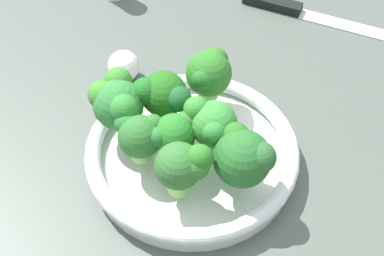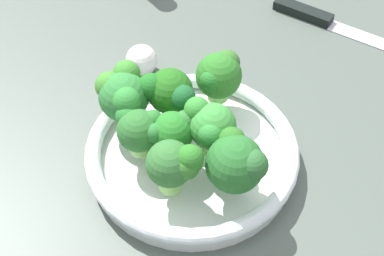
{
  "view_description": "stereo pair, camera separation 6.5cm",
  "coord_description": "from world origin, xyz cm",
  "px_view_note": "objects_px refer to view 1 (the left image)",
  "views": [
    {
      "loc": [
        -41.92,
        -17.11,
        54.98
      ],
      "look_at": [
        -3.16,
        1.49,
        6.51
      ],
      "focal_mm": 52.45,
      "sensor_mm": 36.0,
      "label": 1
    },
    {
      "loc": [
        -38.69,
        -22.72,
        54.98
      ],
      "look_at": [
        -3.16,
        1.49,
        6.51
      ],
      "focal_mm": 52.45,
      "sensor_mm": 36.0,
      "label": 2
    }
  ],
  "objects_px": {
    "broccoli_floret_1": "(209,73)",
    "broccoli_floret_4": "(174,135)",
    "broccoli_floret_0": "(163,95)",
    "broccoli_floret_3": "(187,167)",
    "bowl": "(192,154)",
    "broccoli_floret_5": "(139,135)",
    "broccoli_floret_2": "(244,157)",
    "broccoli_floret_6": "(117,102)",
    "broccoli_floret_7": "(212,124)",
    "garlic_bulb": "(124,66)",
    "knife": "(301,11)"
  },
  "relations": [
    {
      "from": "broccoli_floret_5",
      "to": "garlic_bulb",
      "type": "relative_size",
      "value": 1.36
    },
    {
      "from": "broccoli_floret_4",
      "to": "knife",
      "type": "relative_size",
      "value": 0.23
    },
    {
      "from": "broccoli_floret_1",
      "to": "broccoli_floret_7",
      "type": "xyz_separation_m",
      "value": [
        -0.08,
        -0.04,
        0.01
      ]
    },
    {
      "from": "broccoli_floret_4",
      "to": "broccoli_floret_5",
      "type": "relative_size",
      "value": 1.01
    },
    {
      "from": "bowl",
      "to": "broccoli_floret_3",
      "type": "distance_m",
      "value": 0.09
    },
    {
      "from": "broccoli_floret_3",
      "to": "broccoli_floret_5",
      "type": "height_order",
      "value": "broccoli_floret_3"
    },
    {
      "from": "knife",
      "to": "garlic_bulb",
      "type": "distance_m",
      "value": 0.31
    },
    {
      "from": "bowl",
      "to": "broccoli_floret_4",
      "type": "relative_size",
      "value": 4.24
    },
    {
      "from": "broccoli_floret_5",
      "to": "broccoli_floret_7",
      "type": "height_order",
      "value": "broccoli_floret_7"
    },
    {
      "from": "knife",
      "to": "broccoli_floret_1",
      "type": "bearing_deg",
      "value": 170.67
    },
    {
      "from": "broccoli_floret_3",
      "to": "broccoli_floret_7",
      "type": "bearing_deg",
      "value": 0.93
    },
    {
      "from": "broccoli_floret_6",
      "to": "broccoli_floret_7",
      "type": "height_order",
      "value": "broccoli_floret_7"
    },
    {
      "from": "broccoli_floret_2",
      "to": "broccoli_floret_7",
      "type": "bearing_deg",
      "value": 63.28
    },
    {
      "from": "broccoli_floret_6",
      "to": "broccoli_floret_2",
      "type": "bearing_deg",
      "value": -93.88
    },
    {
      "from": "bowl",
      "to": "broccoli_floret_1",
      "type": "bearing_deg",
      "value": 11.5
    },
    {
      "from": "bowl",
      "to": "broccoli_floret_5",
      "type": "distance_m",
      "value": 0.08
    },
    {
      "from": "broccoli_floret_4",
      "to": "broccoli_floret_5",
      "type": "height_order",
      "value": "same"
    },
    {
      "from": "broccoli_floret_6",
      "to": "broccoli_floret_4",
      "type": "bearing_deg",
      "value": -98.67
    },
    {
      "from": "broccoli_floret_2",
      "to": "broccoli_floret_4",
      "type": "relative_size",
      "value": 1.16
    },
    {
      "from": "broccoli_floret_0",
      "to": "broccoli_floret_2",
      "type": "relative_size",
      "value": 1.03
    },
    {
      "from": "broccoli_floret_0",
      "to": "knife",
      "type": "relative_size",
      "value": 0.27
    },
    {
      "from": "broccoli_floret_5",
      "to": "broccoli_floret_6",
      "type": "distance_m",
      "value": 0.05
    },
    {
      "from": "garlic_bulb",
      "to": "broccoli_floret_7",
      "type": "bearing_deg",
      "value": -118.1
    },
    {
      "from": "broccoli_floret_0",
      "to": "broccoli_floret_5",
      "type": "relative_size",
      "value": 1.2
    },
    {
      "from": "broccoli_floret_4",
      "to": "knife",
      "type": "height_order",
      "value": "broccoli_floret_4"
    },
    {
      "from": "broccoli_floret_1",
      "to": "broccoli_floret_6",
      "type": "xyz_separation_m",
      "value": [
        -0.1,
        0.08,
        0.0
      ]
    },
    {
      "from": "broccoli_floret_1",
      "to": "broccoli_floret_4",
      "type": "distance_m",
      "value": 0.11
    },
    {
      "from": "broccoli_floret_3",
      "to": "broccoli_floret_4",
      "type": "relative_size",
      "value": 1.16
    },
    {
      "from": "broccoli_floret_0",
      "to": "broccoli_floret_5",
      "type": "xyz_separation_m",
      "value": [
        -0.06,
        -0.0,
        -0.01
      ]
    },
    {
      "from": "broccoli_floret_3",
      "to": "broccoli_floret_7",
      "type": "height_order",
      "value": "same"
    },
    {
      "from": "broccoli_floret_5",
      "to": "garlic_bulb",
      "type": "xyz_separation_m",
      "value": [
        0.14,
        0.11,
        -0.05
      ]
    },
    {
      "from": "garlic_bulb",
      "to": "broccoli_floret_3",
      "type": "bearing_deg",
      "value": -132.03
    },
    {
      "from": "broccoli_floret_0",
      "to": "broccoli_floret_3",
      "type": "bearing_deg",
      "value": -139.13
    },
    {
      "from": "broccoli_floret_7",
      "to": "knife",
      "type": "distance_m",
      "value": 0.35
    },
    {
      "from": "broccoli_floret_0",
      "to": "knife",
      "type": "bearing_deg",
      "value": -13.14
    },
    {
      "from": "broccoli_floret_1",
      "to": "broccoli_floret_4",
      "type": "xyz_separation_m",
      "value": [
        -0.11,
        -0.01,
        -0.0
      ]
    },
    {
      "from": "broccoli_floret_1",
      "to": "broccoli_floret_2",
      "type": "relative_size",
      "value": 0.95
    },
    {
      "from": "broccoli_floret_7",
      "to": "broccoli_floret_2",
      "type": "bearing_deg",
      "value": -116.72
    },
    {
      "from": "broccoli_floret_7",
      "to": "garlic_bulb",
      "type": "relative_size",
      "value": 1.59
    },
    {
      "from": "broccoli_floret_1",
      "to": "broccoli_floret_6",
      "type": "relative_size",
      "value": 0.93
    },
    {
      "from": "bowl",
      "to": "broccoli_floret_7",
      "type": "distance_m",
      "value": 0.07
    },
    {
      "from": "broccoli_floret_3",
      "to": "garlic_bulb",
      "type": "bearing_deg",
      "value": 47.97
    },
    {
      "from": "broccoli_floret_0",
      "to": "broccoli_floret_3",
      "type": "distance_m",
      "value": 0.11
    },
    {
      "from": "broccoli_floret_2",
      "to": "broccoli_floret_7",
      "type": "relative_size",
      "value": 0.99
    },
    {
      "from": "broccoli_floret_6",
      "to": "broccoli_floret_7",
      "type": "bearing_deg",
      "value": -83.27
    },
    {
      "from": "broccoli_floret_3",
      "to": "broccoli_floret_5",
      "type": "distance_m",
      "value": 0.08
    },
    {
      "from": "broccoli_floret_5",
      "to": "broccoli_floret_0",
      "type": "bearing_deg",
      "value": 2.14
    },
    {
      "from": "broccoli_floret_1",
      "to": "broccoli_floret_0",
      "type": "bearing_deg",
      "value": 152.19
    },
    {
      "from": "garlic_bulb",
      "to": "broccoli_floret_0",
      "type": "bearing_deg",
      "value": -125.68
    },
    {
      "from": "broccoli_floret_1",
      "to": "broccoli_floret_7",
      "type": "bearing_deg",
      "value": -153.68
    }
  ]
}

